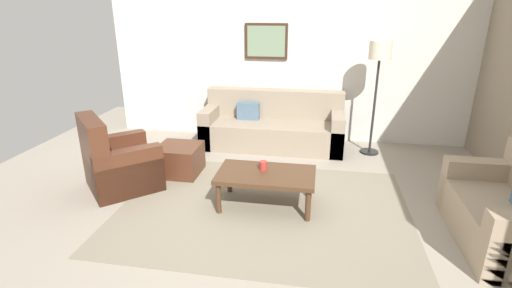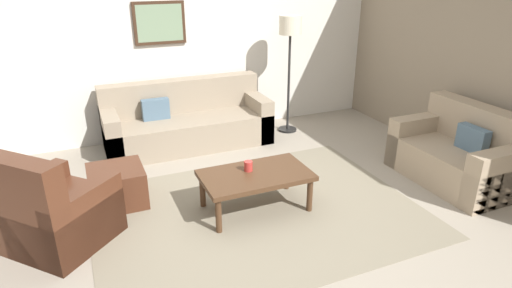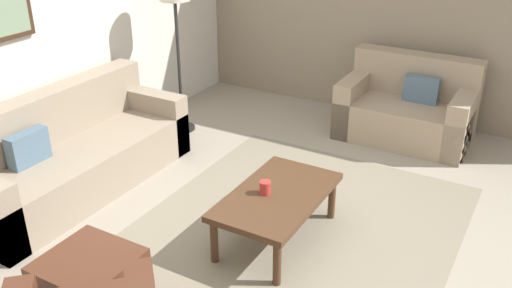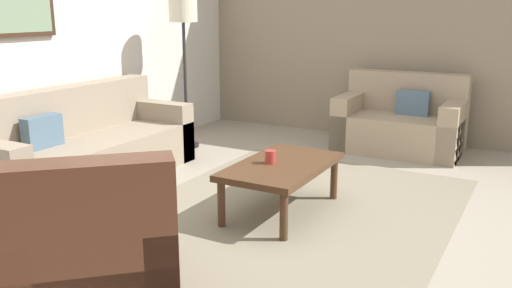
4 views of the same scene
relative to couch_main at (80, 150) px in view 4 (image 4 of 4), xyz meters
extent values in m
plane|color=gray|center=(0.17, -2.12, -0.30)|extent=(8.00, 8.00, 0.00)
cube|color=silver|center=(0.17, 0.48, 1.10)|extent=(6.00, 0.12, 2.80)
cube|color=gray|center=(3.17, -2.12, 1.10)|extent=(0.12, 5.20, 2.80)
cube|color=gray|center=(0.17, -2.12, -0.30)|extent=(3.25, 2.43, 0.01)
cube|color=gray|center=(0.00, -0.10, -0.09)|extent=(2.25, 0.85, 0.42)
cube|color=gray|center=(0.00, 0.21, 0.14)|extent=(2.25, 0.24, 0.88)
cube|color=gray|center=(1.03, -0.10, 0.01)|extent=(0.20, 0.85, 0.62)
cube|color=slate|center=(-0.41, -0.01, 0.26)|extent=(0.36, 0.12, 0.28)
cube|color=gray|center=(2.55, -2.37, -0.09)|extent=(0.84, 1.37, 0.42)
cube|color=gray|center=(2.85, -2.37, 0.14)|extent=(0.24, 1.37, 0.88)
cube|color=gray|center=(2.55, -1.78, 0.01)|extent=(0.84, 0.20, 0.62)
cube|color=gray|center=(2.55, -2.96, 0.01)|extent=(0.84, 0.20, 0.62)
cube|color=slate|center=(2.63, -2.49, 0.26)|extent=(0.12, 0.36, 0.28)
cube|color=#4C2819|center=(-1.66, -1.87, -0.08)|extent=(1.13, 1.13, 0.44)
cube|color=#4C2819|center=(-1.88, -2.07, 0.18)|extent=(0.69, 0.72, 0.95)
cube|color=#4C2819|center=(-1.44, -2.10, 0.00)|extent=(0.69, 0.66, 0.60)
cube|color=#4C2819|center=(-1.88, -1.63, 0.00)|extent=(0.69, 0.66, 0.60)
cube|color=#4C2819|center=(-1.11, -1.35, -0.10)|extent=(0.56, 0.56, 0.40)
cylinder|color=#472D1C|center=(-0.30, -2.30, -0.12)|extent=(0.06, 0.06, 0.36)
cylinder|color=#472D1C|center=(0.68, -2.30, -0.12)|extent=(0.06, 0.06, 0.36)
cylinder|color=#472D1C|center=(-0.30, -1.78, -0.12)|extent=(0.06, 0.06, 0.36)
cylinder|color=#472D1C|center=(0.68, -1.78, -0.12)|extent=(0.06, 0.06, 0.36)
cube|color=#472D1C|center=(0.19, -2.04, 0.09)|extent=(1.10, 0.64, 0.05)
cylinder|color=#B2332D|center=(0.14, -1.96, 0.16)|extent=(0.09, 0.09, 0.10)
cylinder|color=black|center=(1.55, -0.11, -0.28)|extent=(0.28, 0.28, 0.03)
cylinder|color=#262626|center=(1.55, -0.11, 0.43)|extent=(0.04, 0.04, 1.45)
cylinder|color=beige|center=(1.55, -0.11, 1.28)|extent=(0.32, 0.32, 0.26)
cube|color=#382316|center=(-0.18, 0.39, 1.33)|extent=(0.70, 0.04, 0.56)
cube|color=gray|center=(-0.18, 0.38, 1.33)|extent=(0.62, 0.01, 0.48)
camera|label=1|loc=(0.74, -5.89, 1.88)|focal=26.60mm
camera|label=2|loc=(-1.35, -5.61, 2.04)|focal=30.10mm
camera|label=3|loc=(-3.04, -3.69, 2.26)|focal=38.63mm
camera|label=4|loc=(-3.49, -3.84, 1.30)|focal=37.67mm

